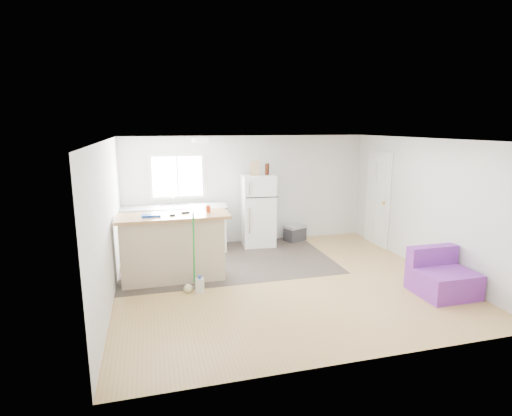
# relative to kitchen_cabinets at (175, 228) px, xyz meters

# --- Properties ---
(room) EXTENTS (5.51, 5.01, 2.41)m
(room) POSITION_rel_kitchen_cabinets_xyz_m (1.66, -2.16, 0.70)
(room) COLOR #AE8549
(room) RESTS_ON ground
(vinyl_zone) EXTENTS (4.05, 2.50, 0.00)m
(vinyl_zone) POSITION_rel_kitchen_cabinets_xyz_m (0.94, -0.91, -0.49)
(vinyl_zone) COLOR #362F28
(vinyl_zone) RESTS_ON floor
(window) EXTENTS (1.18, 0.06, 0.98)m
(window) POSITION_rel_kitchen_cabinets_xyz_m (0.11, 0.32, 1.06)
(window) COLOR white
(window) RESTS_ON back_wall
(interior_door) EXTENTS (0.11, 0.92, 2.10)m
(interior_door) POSITION_rel_kitchen_cabinets_xyz_m (4.39, -0.61, 0.52)
(interior_door) COLOR white
(interior_door) RESTS_ON right_wall
(ceiling_fixture) EXTENTS (0.30, 0.30, 0.07)m
(ceiling_fixture) POSITION_rel_kitchen_cabinets_xyz_m (0.46, -0.96, 1.87)
(ceiling_fixture) COLOR white
(ceiling_fixture) RESTS_ON ceiling
(kitchen_cabinets) EXTENTS (2.23, 0.88, 1.26)m
(kitchen_cabinets) POSITION_rel_kitchen_cabinets_xyz_m (0.00, 0.00, 0.00)
(kitchen_cabinets) COLOR white
(kitchen_cabinets) RESTS_ON floor
(peninsula) EXTENTS (1.87, 0.71, 1.15)m
(peninsula) POSITION_rel_kitchen_cabinets_xyz_m (-0.13, -1.61, 0.09)
(peninsula) COLOR tan
(peninsula) RESTS_ON floor
(refrigerator) EXTENTS (0.75, 0.72, 1.57)m
(refrigerator) POSITION_rel_kitchen_cabinets_xyz_m (1.81, -0.01, 0.29)
(refrigerator) COLOR white
(refrigerator) RESTS_ON floor
(cooler) EXTENTS (0.57, 0.49, 0.36)m
(cooler) POSITION_rel_kitchen_cabinets_xyz_m (2.72, 0.09, -0.31)
(cooler) COLOR #303033
(cooler) RESTS_ON floor
(purple_seat) EXTENTS (0.86, 0.80, 0.70)m
(purple_seat) POSITION_rel_kitchen_cabinets_xyz_m (3.94, -3.29, -0.24)
(purple_seat) COLOR purple
(purple_seat) RESTS_ON floor
(cleaner_jug) EXTENTS (0.15, 0.12, 0.29)m
(cleaner_jug) POSITION_rel_kitchen_cabinets_xyz_m (0.23, -2.31, -0.37)
(cleaner_jug) COLOR silver
(cleaner_jug) RESTS_ON floor
(mop) EXTENTS (0.22, 0.37, 1.32)m
(mop) POSITION_rel_kitchen_cabinets_xyz_m (0.08, -2.20, -0.26)
(mop) COLOR green
(mop) RESTS_ON floor
(red_cup) EXTENTS (0.09, 0.09, 0.12)m
(red_cup) POSITION_rel_kitchen_cabinets_xyz_m (0.50, -1.55, 0.71)
(red_cup) COLOR red
(red_cup) RESTS_ON peninsula
(blue_tray) EXTENTS (0.31, 0.23, 0.04)m
(blue_tray) POSITION_rel_kitchen_cabinets_xyz_m (-0.47, -1.64, 0.67)
(blue_tray) COLOR #1342B2
(blue_tray) RESTS_ON peninsula
(tool_a) EXTENTS (0.14, 0.06, 0.03)m
(tool_a) POSITION_rel_kitchen_cabinets_xyz_m (0.11, -1.55, 0.67)
(tool_a) COLOR black
(tool_a) RESTS_ON peninsula
(tool_b) EXTENTS (0.10, 0.04, 0.03)m
(tool_b) POSITION_rel_kitchen_cabinets_xyz_m (-0.12, -1.69, 0.66)
(tool_b) COLOR black
(tool_b) RESTS_ON peninsula
(cardboard_box) EXTENTS (0.22, 0.15, 0.30)m
(cardboard_box) POSITION_rel_kitchen_cabinets_xyz_m (1.73, -0.05, 1.23)
(cardboard_box) COLOR #9E8B5A
(cardboard_box) RESTS_ON refrigerator
(bottle_left) EXTENTS (0.08, 0.08, 0.25)m
(bottle_left) POSITION_rel_kitchen_cabinets_xyz_m (1.97, -0.10, 1.20)
(bottle_left) COLOR #39160A
(bottle_left) RESTS_ON refrigerator
(bottle_right) EXTENTS (0.09, 0.09, 0.25)m
(bottle_right) POSITION_rel_kitchen_cabinets_xyz_m (2.03, 0.00, 1.20)
(bottle_right) COLOR #39160A
(bottle_right) RESTS_ON refrigerator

